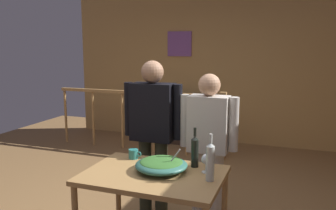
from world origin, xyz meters
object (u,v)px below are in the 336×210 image
at_px(stair_railing, 164,114).
at_px(wine_glass, 206,160).
at_px(flat_screen_tv, 182,106).
at_px(salad_bowl, 161,164).
at_px(wine_bottle_dark, 195,151).
at_px(mug_teal, 134,154).
at_px(serving_table, 154,182).
at_px(wine_bottle_clear, 210,161).
at_px(person_standing_right, 208,139).
at_px(person_standing_left, 153,126).
at_px(tv_console, 183,131).
at_px(framed_picture, 180,44).

relative_size(stair_railing, wine_glass, 19.36).
xyz_separation_m(flat_screen_tv, salad_bowl, (0.90, -3.39, 0.12)).
relative_size(wine_bottle_dark, mug_teal, 2.81).
height_order(serving_table, salad_bowl, salad_bowl).
height_order(wine_glass, wine_bottle_clear, wine_bottle_clear).
height_order(stair_railing, person_standing_right, person_standing_right).
bearing_deg(person_standing_left, flat_screen_tv, -78.88).
height_order(wine_glass, wine_bottle_dark, wine_bottle_dark).
bearing_deg(person_standing_right, wine_bottle_dark, 88.42).
distance_m(stair_railing, serving_table, 2.93).
height_order(stair_railing, person_standing_left, person_standing_left).
xyz_separation_m(tv_console, flat_screen_tv, (0.00, -0.03, 0.46)).
bearing_deg(serving_table, wine_bottle_clear, -0.25).
height_order(salad_bowl, person_standing_left, person_standing_left).
height_order(framed_picture, serving_table, framed_picture).
bearing_deg(stair_railing, wine_bottle_dark, -63.87).
relative_size(tv_console, wine_bottle_clear, 2.43).
xyz_separation_m(flat_screen_tv, wine_bottle_clear, (1.33, -3.46, 0.22)).
bearing_deg(flat_screen_tv, tv_console, 90.00).
relative_size(flat_screen_tv, mug_teal, 4.40).
bearing_deg(flat_screen_tv, mug_teal, -80.28).
bearing_deg(serving_table, person_standing_left, 112.86).
xyz_separation_m(mug_teal, person_standing_left, (0.02, 0.41, 0.18)).
height_order(framed_picture, wine_bottle_dark, framed_picture).
bearing_deg(mug_teal, person_standing_left, 86.74).
height_order(stair_railing, salad_bowl, stair_railing).
bearing_deg(wine_bottle_clear, serving_table, 179.75).
distance_m(tv_console, mug_teal, 3.31).
bearing_deg(wine_bottle_dark, serving_table, -136.74).
distance_m(tv_console, person_standing_left, 2.96).
bearing_deg(salad_bowl, person_standing_right, 68.32).
relative_size(framed_picture, wine_glass, 2.99).
bearing_deg(person_standing_left, person_standing_right, 179.53).
bearing_deg(wine_bottle_dark, wine_glass, -38.81).
bearing_deg(person_standing_right, flat_screen_tv, -67.02).
xyz_separation_m(framed_picture, person_standing_left, (0.73, -3.09, -0.84)).
relative_size(framed_picture, tv_console, 0.52).
bearing_deg(wine_bottle_dark, mug_teal, 178.02).
distance_m(wine_bottle_dark, mug_teal, 0.60).
height_order(flat_screen_tv, person_standing_right, person_standing_right).
bearing_deg(flat_screen_tv, stair_railing, -98.14).
distance_m(flat_screen_tv, wine_bottle_dark, 3.40).
distance_m(framed_picture, salad_bowl, 3.99).
height_order(framed_picture, wine_glass, framed_picture).
distance_m(wine_bottle_dark, wine_bottle_clear, 0.33).
height_order(salad_bowl, wine_bottle_dark, wine_bottle_dark).
height_order(stair_railing, flat_screen_tv, stair_railing).
bearing_deg(serving_table, framed_picture, 105.14).
height_order(stair_railing, wine_bottle_clear, wine_bottle_clear).
height_order(flat_screen_tv, salad_bowl, salad_bowl).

